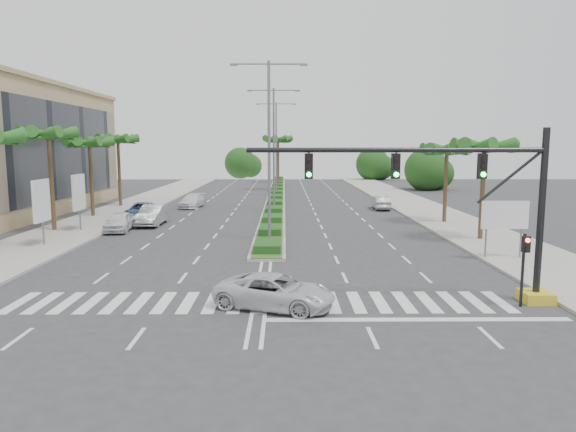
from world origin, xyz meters
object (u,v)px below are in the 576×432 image
car_parked_b (153,215)px  car_right (381,203)px  car_parked_a (119,222)px  car_crossing (275,291)px  car_parked_d (192,201)px  car_parked_c (142,211)px

car_parked_b → car_right: 23.28m
car_right → car_parked_a: bearing=32.8°
car_crossing → car_right: 33.97m
car_right → car_parked_b: bearing=28.4°
car_parked_a → car_parked_b: (1.74, 3.11, 0.08)m
car_parked_b → car_crossing: (10.46, -21.92, -0.14)m
car_parked_a → car_right: (22.55, 13.55, -0.04)m
car_parked_d → car_right: (19.70, -1.67, -0.00)m
car_parked_c → car_crossing: 28.29m
car_parked_b → car_parked_d: size_ratio=1.03×
car_parked_d → car_crossing: bearing=-68.6°
car_parked_d → car_crossing: car_parked_d is taller
car_parked_b → car_parked_d: bearing=85.9°
car_crossing → car_right: size_ratio=1.15×
car_parked_b → car_crossing: size_ratio=1.02×
car_crossing → car_parked_b: bearing=44.9°
car_parked_c → car_crossing: (12.33, -25.46, -0.05)m
car_parked_b → car_crossing: 24.28m
car_parked_a → car_crossing: bearing=-61.4°
car_parked_a → car_parked_d: 15.48m
car_parked_c → car_crossing: bearing=-67.9°
car_parked_b → car_parked_d: 12.16m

